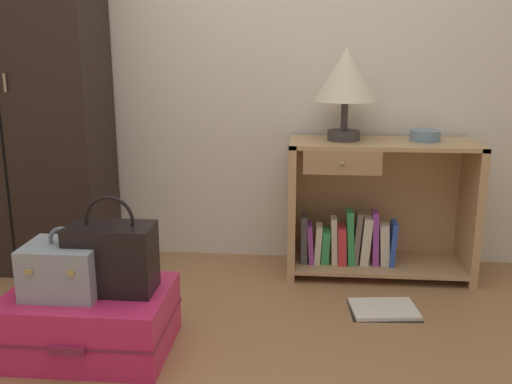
{
  "coord_description": "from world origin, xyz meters",
  "views": [
    {
      "loc": [
        0.33,
        -1.78,
        1.21
      ],
      "look_at": [
        0.09,
        0.81,
        0.55
      ],
      "focal_mm": 40.49,
      "sensor_mm": 36.0,
      "label": 1
    }
  ],
  "objects_px": {
    "bookshelf": "(372,211)",
    "train_case": "(64,269)",
    "open_book_on_floor": "(384,309)",
    "suitcase_large": "(91,320)",
    "wardrobe": "(18,80)",
    "bowl": "(425,136)",
    "handbag": "(112,257)",
    "table_lamp": "(346,77)"
  },
  "relations": [
    {
      "from": "table_lamp",
      "to": "train_case",
      "type": "relative_size",
      "value": 1.63
    },
    {
      "from": "bowl",
      "to": "handbag",
      "type": "bearing_deg",
      "value": -145.09
    },
    {
      "from": "bowl",
      "to": "open_book_on_floor",
      "type": "height_order",
      "value": "bowl"
    },
    {
      "from": "open_book_on_floor",
      "to": "bookshelf",
      "type": "bearing_deg",
      "value": 92.17
    },
    {
      "from": "wardrobe",
      "to": "open_book_on_floor",
      "type": "xyz_separation_m",
      "value": [
        1.91,
        -0.45,
        -1.03
      ]
    },
    {
      "from": "table_lamp",
      "to": "handbag",
      "type": "distance_m",
      "value": 1.49
    },
    {
      "from": "handbag",
      "to": "open_book_on_floor",
      "type": "bearing_deg",
      "value": 21.54
    },
    {
      "from": "bowl",
      "to": "train_case",
      "type": "height_order",
      "value": "bowl"
    },
    {
      "from": "table_lamp",
      "to": "bookshelf",
      "type": "bearing_deg",
      "value": -1.27
    },
    {
      "from": "wardrobe",
      "to": "table_lamp",
      "type": "height_order",
      "value": "wardrobe"
    },
    {
      "from": "table_lamp",
      "to": "train_case",
      "type": "distance_m",
      "value": 1.65
    },
    {
      "from": "table_lamp",
      "to": "wardrobe",
      "type": "bearing_deg",
      "value": -178.5
    },
    {
      "from": "suitcase_large",
      "to": "handbag",
      "type": "xyz_separation_m",
      "value": [
        0.1,
        0.01,
        0.27
      ]
    },
    {
      "from": "bowl",
      "to": "bookshelf",
      "type": "bearing_deg",
      "value": -176.6
    },
    {
      "from": "bookshelf",
      "to": "suitcase_large",
      "type": "xyz_separation_m",
      "value": [
        -1.22,
        -0.95,
        -0.22
      ]
    },
    {
      "from": "bookshelf",
      "to": "train_case",
      "type": "relative_size",
      "value": 3.35
    },
    {
      "from": "wardrobe",
      "to": "handbag",
      "type": "distance_m",
      "value": 1.34
    },
    {
      "from": "suitcase_large",
      "to": "wardrobe",
      "type": "bearing_deg",
      "value": 126.43
    },
    {
      "from": "wardrobe",
      "to": "open_book_on_floor",
      "type": "distance_m",
      "value": 2.21
    },
    {
      "from": "open_book_on_floor",
      "to": "bowl",
      "type": "bearing_deg",
      "value": 65.36
    },
    {
      "from": "bookshelf",
      "to": "bowl",
      "type": "relative_size",
      "value": 6.21
    },
    {
      "from": "table_lamp",
      "to": "suitcase_large",
      "type": "relative_size",
      "value": 0.73
    },
    {
      "from": "suitcase_large",
      "to": "open_book_on_floor",
      "type": "distance_m",
      "value": 1.33
    },
    {
      "from": "bookshelf",
      "to": "table_lamp",
      "type": "relative_size",
      "value": 2.05
    },
    {
      "from": "table_lamp",
      "to": "bowl",
      "type": "bearing_deg",
      "value": 1.53
    },
    {
      "from": "bowl",
      "to": "table_lamp",
      "type": "bearing_deg",
      "value": -178.47
    },
    {
      "from": "wardrobe",
      "to": "suitcase_large",
      "type": "height_order",
      "value": "wardrobe"
    },
    {
      "from": "open_book_on_floor",
      "to": "suitcase_large",
      "type": "bearing_deg",
      "value": -159.48
    },
    {
      "from": "wardrobe",
      "to": "open_book_on_floor",
      "type": "relative_size",
      "value": 6.22
    },
    {
      "from": "bowl",
      "to": "handbag",
      "type": "relative_size",
      "value": 0.4
    },
    {
      "from": "bowl",
      "to": "open_book_on_floor",
      "type": "xyz_separation_m",
      "value": [
        -0.23,
        -0.51,
        -0.75
      ]
    },
    {
      "from": "handbag",
      "to": "suitcase_large",
      "type": "bearing_deg",
      "value": -171.99
    },
    {
      "from": "wardrobe",
      "to": "handbag",
      "type": "relative_size",
      "value": 5.26
    },
    {
      "from": "handbag",
      "to": "table_lamp",
      "type": "bearing_deg",
      "value": 44.84
    },
    {
      "from": "wardrobe",
      "to": "bowl",
      "type": "distance_m",
      "value": 2.16
    },
    {
      "from": "bookshelf",
      "to": "table_lamp",
      "type": "height_order",
      "value": "table_lamp"
    },
    {
      "from": "bookshelf",
      "to": "suitcase_large",
      "type": "distance_m",
      "value": 1.56
    },
    {
      "from": "wardrobe",
      "to": "table_lamp",
      "type": "bearing_deg",
      "value": 1.5
    },
    {
      "from": "bookshelf",
      "to": "suitcase_large",
      "type": "bearing_deg",
      "value": -141.92
    },
    {
      "from": "bookshelf",
      "to": "train_case",
      "type": "distance_m",
      "value": 1.63
    },
    {
      "from": "open_book_on_floor",
      "to": "table_lamp",
      "type": "bearing_deg",
      "value": 110.74
    },
    {
      "from": "table_lamp",
      "to": "bowl",
      "type": "distance_m",
      "value": 0.51
    }
  ]
}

